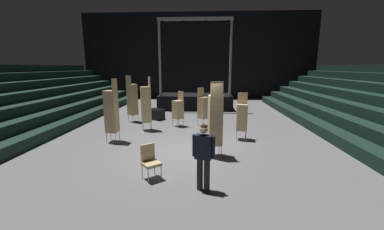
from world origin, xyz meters
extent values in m
cube|color=slate|center=(0.00, 0.00, -0.05)|extent=(22.00, 30.00, 0.10)
cube|color=black|center=(0.00, 15.00, 4.00)|extent=(22.00, 0.30, 8.00)
cube|color=black|center=(-6.12, 1.00, 0.23)|extent=(0.75, 24.00, 0.45)
cube|color=black|center=(-6.88, 1.00, 0.68)|extent=(0.75, 24.00, 0.45)
cube|color=black|center=(-7.62, 1.00, 1.12)|extent=(0.75, 24.00, 0.45)
cube|color=black|center=(6.12, 1.00, 0.23)|extent=(0.75, 24.00, 0.45)
cube|color=black|center=(6.88, 1.00, 0.68)|extent=(0.75, 24.00, 0.45)
cube|color=black|center=(0.00, 9.12, 0.51)|extent=(5.25, 2.67, 1.02)
cylinder|color=#9EA0A8|center=(-2.38, 8.03, 3.55)|extent=(0.16, 0.16, 5.06)
cylinder|color=#9EA0A8|center=(2.38, 8.03, 3.55)|extent=(0.16, 0.16, 5.06)
cube|color=#9EA0A8|center=(0.00, 8.03, 6.08)|extent=(4.95, 0.20, 0.20)
cylinder|color=black|center=(-2.13, 8.03, 5.86)|extent=(0.18, 0.18, 0.22)
cylinder|color=black|center=(-0.71, 8.03, 5.86)|extent=(0.18, 0.18, 0.22)
cylinder|color=black|center=(0.71, 8.03, 5.86)|extent=(0.18, 0.18, 0.22)
cylinder|color=black|center=(2.13, 8.03, 5.86)|extent=(0.18, 0.18, 0.22)
cylinder|color=black|center=(0.78, -2.93, 0.42)|extent=(0.15, 0.15, 0.83)
cylinder|color=black|center=(0.61, -2.89, 0.42)|extent=(0.15, 0.15, 0.83)
cube|color=silver|center=(0.68, -2.97, 1.13)|extent=(0.20, 0.14, 0.59)
cube|color=black|center=(0.70, -2.91, 1.13)|extent=(0.45, 0.33, 0.59)
cube|color=black|center=(0.67, -3.02, 1.20)|extent=(0.06, 0.03, 0.38)
cylinder|color=black|center=(0.92, -2.97, 1.14)|extent=(0.12, 0.12, 0.54)
cylinder|color=black|center=(0.47, -2.85, 1.14)|extent=(0.12, 0.12, 0.54)
sphere|color=#DBAD89|center=(0.70, -2.91, 1.56)|extent=(0.19, 0.19, 0.19)
sphere|color=black|center=(0.70, -2.91, 1.61)|extent=(0.16, 0.16, 0.16)
cylinder|color=#B2B5BA|center=(2.42, 1.23, 0.20)|extent=(0.02, 0.02, 0.40)
cylinder|color=#B2B5BA|center=(2.04, 1.28, 0.20)|extent=(0.02, 0.02, 0.40)
cylinder|color=#B2B5BA|center=(2.47, 1.61, 0.20)|extent=(0.02, 0.02, 0.40)
cylinder|color=#B2B5BA|center=(2.09, 1.66, 0.20)|extent=(0.02, 0.02, 0.40)
cube|color=tan|center=(2.26, 1.44, 0.44)|extent=(0.49, 0.49, 0.08)
cube|color=tan|center=(2.26, 1.44, 0.53)|extent=(0.49, 0.49, 0.08)
cube|color=tan|center=(2.26, 1.44, 0.61)|extent=(0.49, 0.49, 0.08)
cube|color=tan|center=(2.26, 1.44, 0.70)|extent=(0.49, 0.49, 0.08)
cube|color=tan|center=(2.26, 1.44, 0.78)|extent=(0.49, 0.49, 0.08)
cube|color=tan|center=(2.26, 1.44, 0.87)|extent=(0.49, 0.49, 0.08)
cube|color=tan|center=(2.26, 1.44, 0.95)|extent=(0.49, 0.49, 0.08)
cube|color=tan|center=(2.26, 1.44, 1.04)|extent=(0.49, 0.49, 0.08)
cube|color=tan|center=(2.26, 1.44, 1.12)|extent=(0.49, 0.49, 0.08)
cube|color=tan|center=(2.26, 1.44, 1.21)|extent=(0.49, 0.49, 0.08)
cube|color=tan|center=(2.26, 1.44, 1.29)|extent=(0.49, 0.49, 0.08)
cube|color=tan|center=(2.26, 1.44, 1.38)|extent=(0.49, 0.49, 0.08)
cube|color=tan|center=(2.26, 1.44, 1.46)|extent=(0.49, 0.49, 0.08)
cube|color=tan|center=(2.28, 1.64, 1.73)|extent=(0.41, 0.10, 0.46)
cylinder|color=#B2B5BA|center=(-2.20, 2.48, 0.20)|extent=(0.02, 0.02, 0.40)
cylinder|color=#B2B5BA|center=(-2.35, 2.83, 0.20)|extent=(0.02, 0.02, 0.40)
cylinder|color=#B2B5BA|center=(-1.85, 2.62, 0.20)|extent=(0.02, 0.02, 0.40)
cylinder|color=#B2B5BA|center=(-1.99, 2.97, 0.20)|extent=(0.02, 0.02, 0.40)
cube|color=tan|center=(-2.10, 2.73, 0.44)|extent=(0.57, 0.57, 0.08)
cube|color=tan|center=(-2.10, 2.73, 0.53)|extent=(0.57, 0.57, 0.08)
cube|color=tan|center=(-2.10, 2.73, 0.61)|extent=(0.57, 0.57, 0.08)
cube|color=tan|center=(-2.10, 2.73, 0.70)|extent=(0.57, 0.57, 0.08)
cube|color=tan|center=(-2.10, 2.73, 0.78)|extent=(0.57, 0.57, 0.08)
cube|color=tan|center=(-2.10, 2.73, 0.87)|extent=(0.57, 0.57, 0.08)
cube|color=tan|center=(-2.10, 2.73, 0.95)|extent=(0.57, 0.57, 0.08)
cube|color=tan|center=(-2.10, 2.73, 1.04)|extent=(0.57, 0.57, 0.08)
cube|color=tan|center=(-2.10, 2.73, 1.12)|extent=(0.57, 0.57, 0.08)
cube|color=tan|center=(-2.10, 2.73, 1.21)|extent=(0.57, 0.57, 0.08)
cube|color=tan|center=(-2.10, 2.73, 1.29)|extent=(0.57, 0.57, 0.08)
cube|color=tan|center=(-2.10, 2.73, 1.38)|extent=(0.57, 0.57, 0.08)
cube|color=tan|center=(-2.10, 2.73, 1.46)|extent=(0.57, 0.57, 0.08)
cube|color=tan|center=(-2.10, 2.73, 1.55)|extent=(0.57, 0.57, 0.08)
cube|color=tan|center=(-2.10, 2.73, 1.63)|extent=(0.57, 0.57, 0.08)
cube|color=tan|center=(-2.10, 2.73, 1.72)|extent=(0.57, 0.57, 0.08)
cube|color=tan|center=(-2.10, 2.73, 1.80)|extent=(0.57, 0.57, 0.08)
cube|color=tan|center=(-2.10, 2.73, 1.89)|extent=(0.57, 0.57, 0.08)
cube|color=tan|center=(-2.10, 2.73, 1.97)|extent=(0.57, 0.57, 0.08)
cube|color=tan|center=(-2.10, 2.73, 2.06)|extent=(0.57, 0.57, 0.08)
cube|color=tan|center=(-1.92, 2.80, 2.33)|extent=(0.20, 0.39, 0.46)
cylinder|color=#B2B5BA|center=(-0.67, 3.32, 0.20)|extent=(0.02, 0.02, 0.40)
cylinder|color=#B2B5BA|center=(-0.94, 3.59, 0.20)|extent=(0.02, 0.02, 0.40)
cylinder|color=#B2B5BA|center=(-0.40, 3.59, 0.20)|extent=(0.02, 0.02, 0.40)
cylinder|color=#B2B5BA|center=(-0.67, 3.86, 0.20)|extent=(0.02, 0.02, 0.40)
cube|color=tan|center=(-0.67, 3.59, 0.44)|extent=(0.62, 0.62, 0.08)
cube|color=tan|center=(-0.67, 3.59, 0.53)|extent=(0.62, 0.62, 0.08)
cube|color=tan|center=(-0.67, 3.59, 0.61)|extent=(0.62, 0.62, 0.08)
cube|color=tan|center=(-0.67, 3.59, 0.70)|extent=(0.62, 0.62, 0.08)
cube|color=tan|center=(-0.67, 3.59, 0.78)|extent=(0.62, 0.62, 0.08)
cube|color=tan|center=(-0.67, 3.59, 0.87)|extent=(0.62, 0.62, 0.08)
cube|color=tan|center=(-0.67, 3.59, 0.95)|extent=(0.62, 0.62, 0.08)
cube|color=tan|center=(-0.67, 3.59, 1.04)|extent=(0.62, 0.62, 0.08)
cube|color=tan|center=(-0.67, 3.59, 1.12)|extent=(0.62, 0.62, 0.08)
cube|color=tan|center=(-0.67, 3.59, 1.21)|extent=(0.62, 0.62, 0.08)
cube|color=tan|center=(-0.67, 3.59, 1.29)|extent=(0.62, 0.62, 0.08)
cube|color=tan|center=(-0.53, 3.73, 1.56)|extent=(0.32, 0.32, 0.46)
cylinder|color=#B2B5BA|center=(-3.23, 0.67, 0.20)|extent=(0.02, 0.02, 0.40)
cylinder|color=#B2B5BA|center=(-3.21, 1.05, 0.20)|extent=(0.02, 0.02, 0.40)
cylinder|color=#B2B5BA|center=(-2.85, 0.64, 0.20)|extent=(0.02, 0.02, 0.40)
cylinder|color=#B2B5BA|center=(-2.83, 1.02, 0.20)|extent=(0.02, 0.02, 0.40)
cube|color=tan|center=(-3.03, 0.84, 0.44)|extent=(0.47, 0.47, 0.08)
cube|color=tan|center=(-3.03, 0.84, 0.53)|extent=(0.47, 0.47, 0.08)
cube|color=tan|center=(-3.03, 0.84, 0.61)|extent=(0.47, 0.47, 0.08)
cube|color=tan|center=(-3.03, 0.84, 0.70)|extent=(0.47, 0.47, 0.08)
cube|color=tan|center=(-3.03, 0.84, 0.78)|extent=(0.47, 0.47, 0.08)
cube|color=tan|center=(-3.03, 0.84, 0.87)|extent=(0.47, 0.47, 0.08)
cube|color=tan|center=(-3.03, 0.84, 0.95)|extent=(0.47, 0.47, 0.08)
cube|color=tan|center=(-3.03, 0.84, 1.04)|extent=(0.47, 0.47, 0.08)
cube|color=tan|center=(-3.03, 0.84, 1.12)|extent=(0.47, 0.47, 0.08)
cube|color=tan|center=(-3.03, 0.84, 1.21)|extent=(0.47, 0.47, 0.08)
cube|color=tan|center=(-3.03, 0.84, 1.29)|extent=(0.47, 0.47, 0.08)
cube|color=tan|center=(-3.03, 0.84, 1.38)|extent=(0.47, 0.47, 0.08)
cube|color=tan|center=(-3.03, 0.84, 1.46)|extent=(0.47, 0.47, 0.08)
cube|color=tan|center=(-3.03, 0.84, 1.55)|extent=(0.47, 0.47, 0.08)
cube|color=tan|center=(-3.03, 0.84, 1.63)|extent=(0.47, 0.47, 0.08)
cube|color=tan|center=(-3.03, 0.84, 1.72)|extent=(0.47, 0.47, 0.08)
cube|color=tan|center=(-3.03, 0.84, 1.80)|extent=(0.47, 0.47, 0.08)
cube|color=tan|center=(-3.03, 0.84, 1.89)|extent=(0.47, 0.47, 0.08)
cube|color=tan|center=(-3.03, 0.84, 1.97)|extent=(0.47, 0.47, 0.08)
cube|color=tan|center=(-3.03, 0.84, 2.06)|extent=(0.47, 0.47, 0.08)
cube|color=tan|center=(-2.84, 0.83, 2.33)|extent=(0.07, 0.41, 0.46)
cylinder|color=#B2B5BA|center=(0.85, -0.40, 0.20)|extent=(0.02, 0.02, 0.40)
cylinder|color=#B2B5BA|center=(1.22, -0.34, 0.20)|extent=(0.02, 0.02, 0.40)
cylinder|color=#B2B5BA|center=(0.91, -0.77, 0.20)|extent=(0.02, 0.02, 0.40)
cylinder|color=#B2B5BA|center=(1.28, -0.72, 0.20)|extent=(0.02, 0.02, 0.40)
cube|color=tan|center=(1.07, -0.56, 0.44)|extent=(0.50, 0.50, 0.08)
cube|color=tan|center=(1.07, -0.56, 0.53)|extent=(0.50, 0.50, 0.08)
cube|color=tan|center=(1.07, -0.56, 0.61)|extent=(0.50, 0.50, 0.08)
cube|color=tan|center=(1.07, -0.56, 0.70)|extent=(0.50, 0.50, 0.08)
cube|color=tan|center=(1.07, -0.56, 0.78)|extent=(0.50, 0.50, 0.08)
cube|color=tan|center=(1.07, -0.56, 0.87)|extent=(0.50, 0.50, 0.08)
cube|color=tan|center=(1.07, -0.56, 0.95)|extent=(0.50, 0.50, 0.08)
cube|color=tan|center=(1.07, -0.56, 1.04)|extent=(0.50, 0.50, 0.08)
cube|color=tan|center=(1.07, -0.56, 1.12)|extent=(0.50, 0.50, 0.08)
cube|color=tan|center=(1.07, -0.56, 1.21)|extent=(0.50, 0.50, 0.08)
cube|color=tan|center=(1.07, -0.56, 1.29)|extent=(0.50, 0.50, 0.08)
cube|color=tan|center=(1.07, -0.56, 1.38)|extent=(0.50, 0.50, 0.08)
cube|color=tan|center=(1.07, -0.56, 1.46)|extent=(0.50, 0.50, 0.08)
cube|color=tan|center=(1.07, -0.56, 1.55)|extent=(0.50, 0.50, 0.08)
cube|color=tan|center=(1.07, -0.56, 1.63)|extent=(0.50, 0.50, 0.08)
cube|color=tan|center=(1.07, -0.56, 1.72)|extent=(0.50, 0.50, 0.08)
cube|color=tan|center=(1.07, -0.56, 1.80)|extent=(0.50, 0.50, 0.08)
cube|color=tan|center=(1.07, -0.56, 1.89)|extent=(0.50, 0.50, 0.08)
cube|color=tan|center=(1.07, -0.56, 1.97)|extent=(0.50, 0.50, 0.08)
cube|color=tan|center=(1.07, -0.56, 2.06)|extent=(0.50, 0.50, 0.08)
cube|color=tan|center=(1.10, -0.75, 2.33)|extent=(0.41, 0.11, 0.46)
cylinder|color=#B2B5BA|center=(-3.32, 4.74, 0.20)|extent=(0.02, 0.02, 0.40)
cylinder|color=#B2B5BA|center=(-3.02, 4.50, 0.20)|extent=(0.02, 0.02, 0.40)
cylinder|color=#B2B5BA|center=(-3.55, 4.44, 0.20)|extent=(0.02, 0.02, 0.40)
cylinder|color=#B2B5BA|center=(-3.25, 4.20, 0.20)|extent=(0.02, 0.02, 0.40)
cube|color=tan|center=(-3.29, 4.47, 0.44)|extent=(0.62, 0.62, 0.08)
cube|color=tan|center=(-3.29, 4.47, 0.53)|extent=(0.62, 0.62, 0.08)
cube|color=tan|center=(-3.29, 4.47, 0.61)|extent=(0.62, 0.62, 0.08)
cube|color=tan|center=(-3.29, 4.47, 0.70)|extent=(0.62, 0.62, 0.08)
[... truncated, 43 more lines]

